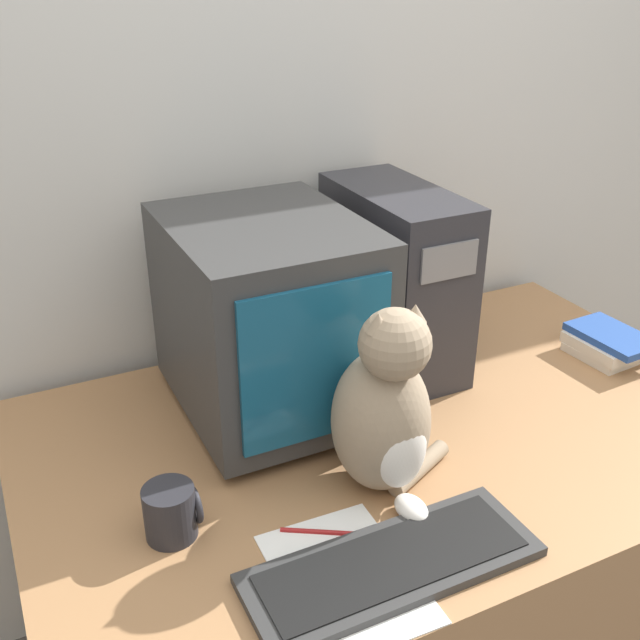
# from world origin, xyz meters

# --- Properties ---
(wall_back) EXTENTS (7.00, 0.05, 2.50)m
(wall_back) POSITION_xyz_m (0.00, 1.03, 1.25)
(wall_back) COLOR silver
(wall_back) RESTS_ON ground_plane
(desk) EXTENTS (1.55, 0.96, 0.76)m
(desk) POSITION_xyz_m (0.00, 0.48, 0.38)
(desk) COLOR #9E7047
(desk) RESTS_ON ground_plane
(crt_monitor) EXTENTS (0.38, 0.48, 0.43)m
(crt_monitor) POSITION_xyz_m (-0.21, 0.67, 0.98)
(crt_monitor) COLOR #333333
(crt_monitor) RESTS_ON desk
(computer_tower) EXTENTS (0.20, 0.42, 0.43)m
(computer_tower) POSITION_xyz_m (0.14, 0.75, 0.97)
(computer_tower) COLOR #28282D
(computer_tower) RESTS_ON desk
(keyboard) EXTENTS (0.50, 0.18, 0.02)m
(keyboard) POSITION_xyz_m (-0.22, 0.14, 0.77)
(keyboard) COLOR #2D2D2D
(keyboard) RESTS_ON desk
(cat) EXTENTS (0.26, 0.25, 0.38)m
(cat) POSITION_xyz_m (-0.13, 0.33, 0.92)
(cat) COLOR gray
(cat) RESTS_ON desk
(book_stack) EXTENTS (0.16, 0.21, 0.07)m
(book_stack) POSITION_xyz_m (0.63, 0.52, 0.79)
(book_stack) COLOR beige
(book_stack) RESTS_ON desk
(pen) EXTENTS (0.12, 0.08, 0.01)m
(pen) POSITION_xyz_m (-0.29, 0.26, 0.76)
(pen) COLOR maroon
(pen) RESTS_ON desk
(paper_sheet) EXTENTS (0.22, 0.30, 0.00)m
(paper_sheet) POSITION_xyz_m (-0.30, 0.15, 0.76)
(paper_sheet) COLOR white
(paper_sheet) RESTS_ON desk
(mug) EXTENTS (0.10, 0.09, 0.10)m
(mug) POSITION_xyz_m (-0.52, 0.37, 0.81)
(mug) COLOR #232328
(mug) RESTS_ON desk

